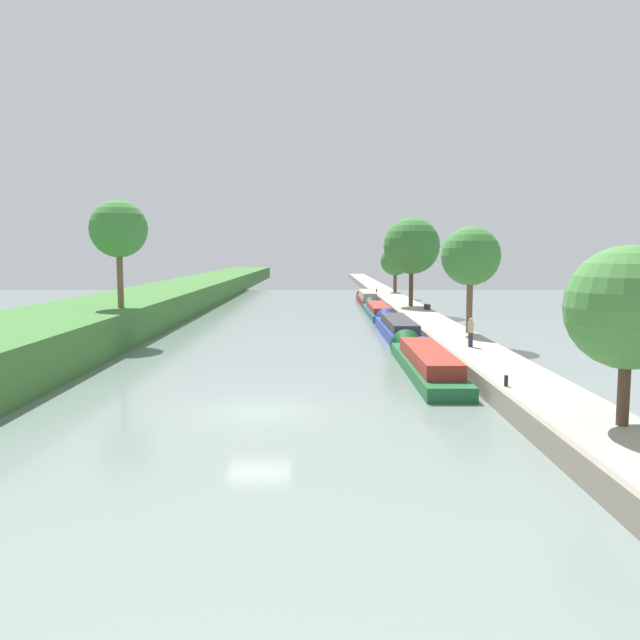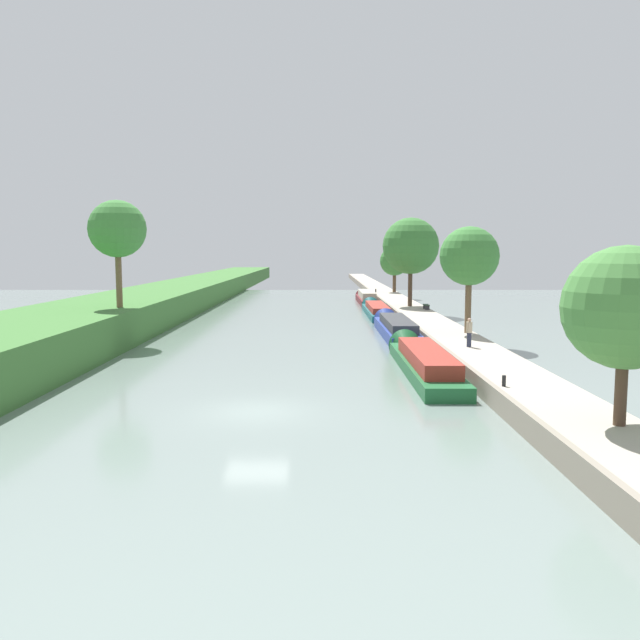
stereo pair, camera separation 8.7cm
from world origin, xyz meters
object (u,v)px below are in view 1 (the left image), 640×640
(narrowboat_teal, at_px, (378,310))
(narrowboat_maroon, at_px, (367,298))
(narrowboat_green, at_px, (424,360))
(narrowboat_blue, at_px, (397,328))
(mooring_bollard_near, at_px, (507,381))
(park_bench, at_px, (428,306))
(person_walking, at_px, (471,332))
(mooring_bollard_far, at_px, (377,291))

(narrowboat_teal, relative_size, narrowboat_maroon, 1.07)
(narrowboat_green, bearing_deg, narrowboat_maroon, 89.68)
(narrowboat_blue, xyz_separation_m, narrowboat_teal, (-0.06, 15.90, -0.11))
(mooring_bollard_near, distance_m, park_bench, 34.57)
(person_walking, xyz_separation_m, park_bench, (1.48, 23.73, -0.53))
(person_walking, height_order, park_bench, person_walking)
(narrowboat_maroon, height_order, park_bench, narrowboat_maroon)
(narrowboat_green, relative_size, person_walking, 8.82)
(park_bench, bearing_deg, narrowboat_blue, -109.72)
(narrowboat_green, bearing_deg, person_walking, 41.33)
(narrowboat_blue, height_order, narrowboat_maroon, narrowboat_maroon)
(narrowboat_green, distance_m, mooring_bollard_far, 51.93)
(narrowboat_green, height_order, narrowboat_blue, narrowboat_blue)
(mooring_bollard_far, bearing_deg, person_walking, -88.76)
(person_walking, height_order, mooring_bollard_near, person_walking)
(narrowboat_green, height_order, narrowboat_teal, narrowboat_green)
(narrowboat_maroon, bearing_deg, narrowboat_green, -90.32)
(narrowboat_teal, distance_m, mooring_bollard_near, 38.32)
(narrowboat_teal, relative_size, mooring_bollard_near, 33.42)
(narrowboat_blue, height_order, park_bench, narrowboat_blue)
(narrowboat_green, bearing_deg, mooring_bollard_far, 87.75)
(narrowboat_green, bearing_deg, park_bench, 80.18)
(narrowboat_maroon, height_order, mooring_bollard_far, narrowboat_maroon)
(narrowboat_green, height_order, narrowboat_maroon, narrowboat_maroon)
(mooring_bollard_near, relative_size, mooring_bollard_far, 1.00)
(narrowboat_blue, bearing_deg, mooring_bollard_far, 87.26)
(narrowboat_green, relative_size, narrowboat_blue, 1.00)
(narrowboat_green, relative_size, mooring_bollard_near, 32.53)
(narrowboat_green, relative_size, park_bench, 9.76)
(narrowboat_blue, relative_size, mooring_bollard_near, 32.55)
(narrowboat_green, relative_size, narrowboat_teal, 0.97)
(person_walking, bearing_deg, narrowboat_blue, 103.85)
(park_bench, bearing_deg, person_walking, -93.56)
(person_walking, relative_size, mooring_bollard_far, 3.69)
(narrowboat_teal, distance_m, narrowboat_maroon, 14.89)
(narrowboat_teal, height_order, person_walking, person_walking)
(person_walking, bearing_deg, narrowboat_maroon, 93.85)
(narrowboat_blue, height_order, narrowboat_teal, narrowboat_blue)
(narrowboat_maroon, relative_size, mooring_bollard_near, 31.32)
(narrowboat_blue, bearing_deg, narrowboat_maroon, 89.98)
(mooring_bollard_near, bearing_deg, mooring_bollard_far, 90.00)
(mooring_bollard_near, xyz_separation_m, mooring_bollard_far, (0.00, 59.90, 0.00))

